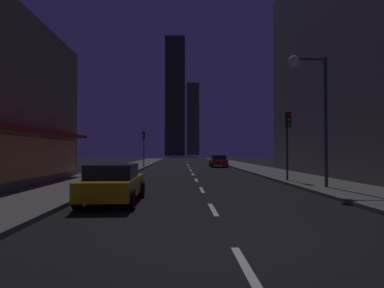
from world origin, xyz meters
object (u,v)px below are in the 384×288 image
at_px(car_parked_far, 218,161).
at_px(fire_hydrant_far_left, 117,171).
at_px(car_parked_near, 113,183).
at_px(traffic_light_near_right, 288,131).
at_px(street_lamp_right, 309,89).
at_px(traffic_light_far_left, 144,141).

relative_size(car_parked_far, fire_hydrant_far_left, 6.48).
height_order(car_parked_near, traffic_light_near_right, traffic_light_near_right).
relative_size(car_parked_near, traffic_light_near_right, 1.01).
height_order(car_parked_far, fire_hydrant_far_left, car_parked_far).
height_order(car_parked_far, street_lamp_right, street_lamp_right).
xyz_separation_m(car_parked_near, street_lamp_right, (8.98, 3.44, 4.33)).
bearing_deg(car_parked_far, fire_hydrant_far_left, -124.20).
relative_size(car_parked_far, traffic_light_far_left, 1.01).
bearing_deg(traffic_light_far_left, fire_hydrant_far_left, -91.61).
bearing_deg(traffic_light_near_right, fire_hydrant_far_left, 155.63).
distance_m(car_parked_near, traffic_light_near_right, 11.71).
distance_m(car_parked_far, street_lamp_right, 23.13).
relative_size(fire_hydrant_far_left, traffic_light_near_right, 0.16).
height_order(car_parked_near, traffic_light_far_left, traffic_light_far_left).
distance_m(car_parked_near, traffic_light_far_left, 26.52).
distance_m(fire_hydrant_far_left, street_lamp_right, 14.96).
relative_size(fire_hydrant_far_left, traffic_light_far_left, 0.16).
height_order(car_parked_near, street_lamp_right, street_lamp_right).
bearing_deg(car_parked_far, traffic_light_far_left, 178.46).
bearing_deg(fire_hydrant_far_left, car_parked_near, -79.25).
xyz_separation_m(car_parked_near, traffic_light_near_right, (9.10, 6.95, 2.45)).
xyz_separation_m(traffic_light_near_right, traffic_light_far_left, (-11.00, 19.39, 0.00)).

